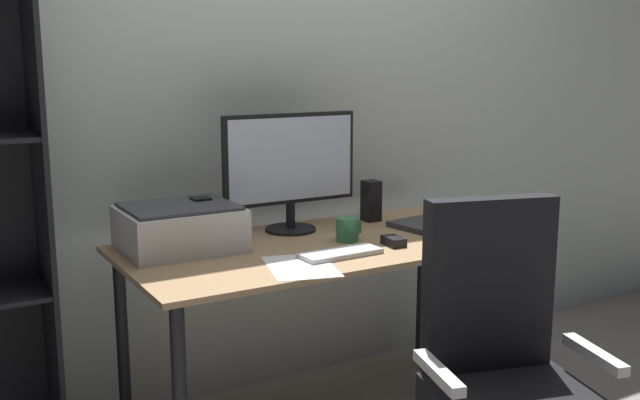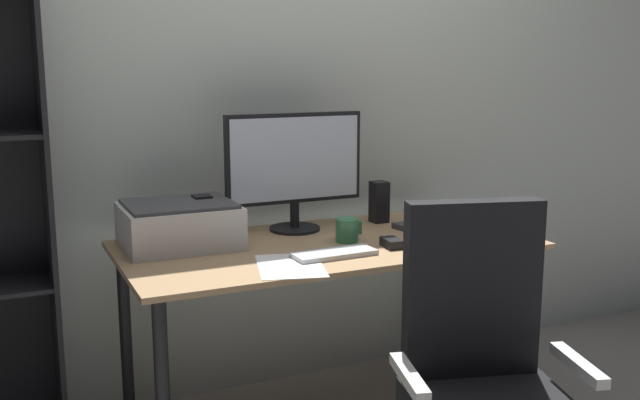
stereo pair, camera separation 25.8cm
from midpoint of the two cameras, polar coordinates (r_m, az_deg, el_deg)
The scene contains 11 objects.
back_wall at distance 3.11m, azimuth -1.33°, elevation 8.98°, with size 6.40×0.10×2.60m, color beige.
desk at distance 2.73m, azimuth 3.26°, elevation -5.03°, with size 1.51×0.74×0.74m.
monitor at distance 2.84m, azimuth 0.61°, elevation 2.79°, with size 0.56×0.20×0.46m.
keyboard at distance 2.51m, azimuth 4.06°, elevation -4.24°, with size 0.29×0.11×0.02m, color #B7BABC.
mouse at distance 2.65m, azimuth 8.40°, elevation -3.36°, with size 0.06×0.10×0.03m, color black.
coffee_mug at distance 2.71m, azimuth 4.87°, elevation -2.38°, with size 0.10×0.08×0.09m.
laptop at distance 2.98m, azimuth 11.86°, elevation -2.01°, with size 0.32×0.23×0.02m, color #2D2D30.
speaker_left at distance 2.73m, azimuth -6.46°, elevation -1.42°, with size 0.06×0.07×0.17m, color black.
speaker_right at distance 3.04m, azimuth 7.05°, elevation -0.16°, with size 0.06×0.07×0.17m, color black.
printer at distance 2.65m, azimuth -8.16°, elevation -1.92°, with size 0.40×0.34×0.16m.
paper_sheet at distance 2.39m, azimuth 0.77°, elevation -5.17°, with size 0.21×0.30×0.00m, color white.
Camera 2 is at (-1.12, -2.37, 1.40)m, focal length 41.17 mm.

